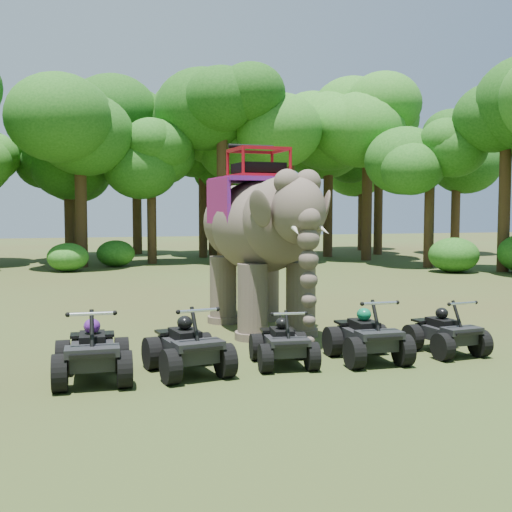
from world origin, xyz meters
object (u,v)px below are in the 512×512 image
object	(u,v)px
atv_3	(367,329)
atv_4	(446,326)
atv_2	(283,336)
elephant	(260,237)
atv_1	(188,339)
atv_0	(92,343)

from	to	relation	value
atv_3	atv_4	xyz separation A→B (m)	(1.89, 0.13, -0.06)
atv_2	elephant	bearing A→B (deg)	86.52
atv_3	elephant	bearing A→B (deg)	107.11
atv_3	atv_4	size ratio (longest dim) A/B	1.10
elephant	atv_1	distance (m)	4.91
elephant	atv_4	xyz separation A→B (m)	(2.98, -3.74, -1.75)
atv_0	atv_2	size ratio (longest dim) A/B	1.18
atv_3	atv_4	distance (m)	1.89
atv_4	atv_2	bearing A→B (deg)	174.81
elephant	atv_3	size ratio (longest dim) A/B	3.20
atv_1	atv_2	distance (m)	1.91
atv_2	atv_4	xyz separation A→B (m)	(3.62, 0.01, 0.02)
elephant	atv_1	size ratio (longest dim) A/B	3.17
elephant	atv_2	xyz separation A→B (m)	(-0.64, -3.75, -1.77)
atv_2	atv_3	xyz separation A→B (m)	(1.73, -0.12, 0.08)
elephant	atv_2	size ratio (longest dim) A/B	3.64
elephant	atv_1	bearing A→B (deg)	-127.26
atv_2	atv_4	distance (m)	3.62
atv_0	atv_3	bearing A→B (deg)	2.08
atv_0	atv_2	bearing A→B (deg)	4.05
atv_1	atv_4	bearing A→B (deg)	-8.39
atv_2	atv_4	size ratio (longest dim) A/B	0.96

